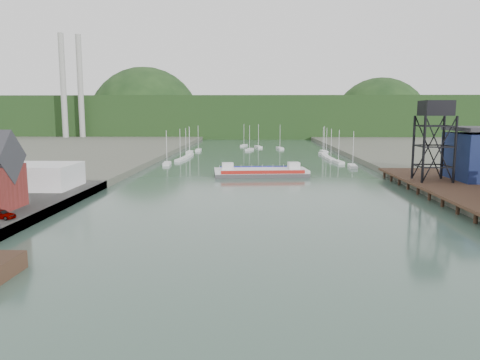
{
  "coord_description": "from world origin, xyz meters",
  "views": [
    {
      "loc": [
        -0.64,
        -36.61,
        15.75
      ],
      "look_at": [
        -3.34,
        44.82,
        4.0
      ],
      "focal_mm": 35.0,
      "sensor_mm": 36.0,
      "label": 1
    }
  ],
  "objects": [
    {
      "name": "distant_hills",
      "position": [
        -3.98,
        301.35,
        10.38
      ],
      "size": [
        500.0,
        120.0,
        80.0
      ],
      "color": "black",
      "rests_on": "ground"
    },
    {
      "name": "east_pier",
      "position": [
        37.0,
        45.0,
        1.9
      ],
      "size": [
        14.0,
        70.0,
        2.45
      ],
      "color": "black",
      "rests_on": "ground"
    },
    {
      "name": "marina_sailboats",
      "position": [
        0.08,
        138.46,
        0.35
      ],
      "size": [
        57.71,
        92.65,
        0.9
      ],
      "color": "silver",
      "rests_on": "ground"
    },
    {
      "name": "lift_tower",
      "position": [
        35.0,
        58.0,
        15.65
      ],
      "size": [
        6.5,
        6.5,
        16.0
      ],
      "color": "black",
      "rests_on": "east_pier"
    },
    {
      "name": "ground",
      "position": [
        0.0,
        0.0,
        0.0
      ],
      "size": [
        600.0,
        600.0,
        0.0
      ],
      "primitive_type": "plane",
      "color": "#2A4139",
      "rests_on": "ground"
    },
    {
      "name": "chain_ferry",
      "position": [
        0.74,
        80.34,
        0.96
      ],
      "size": [
        24.13,
        11.76,
        3.35
      ],
      "rotation": [
        0.0,
        0.0,
        0.11
      ],
      "color": "#444446",
      "rests_on": "ground"
    },
    {
      "name": "white_shed",
      "position": [
        -44.0,
        50.0,
        3.85
      ],
      "size": [
        18.0,
        12.0,
        4.5
      ],
      "primitive_type": "cube",
      "color": "silver",
      "rests_on": "west_quay"
    },
    {
      "name": "smokestacks",
      "position": [
        -106.0,
        232.5,
        30.0
      ],
      "size": [
        11.2,
        8.2,
        60.0
      ],
      "color": "#A4A49E",
      "rests_on": "ground"
    },
    {
      "name": "car_west_a",
      "position": [
        -34.76,
        23.7,
        2.27
      ],
      "size": [
        4.17,
        2.36,
        1.34
      ],
      "primitive_type": "imported",
      "rotation": [
        0.0,
        0.0,
        1.36
      ],
      "color": "#999999",
      "rests_on": "west_quay"
    }
  ]
}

